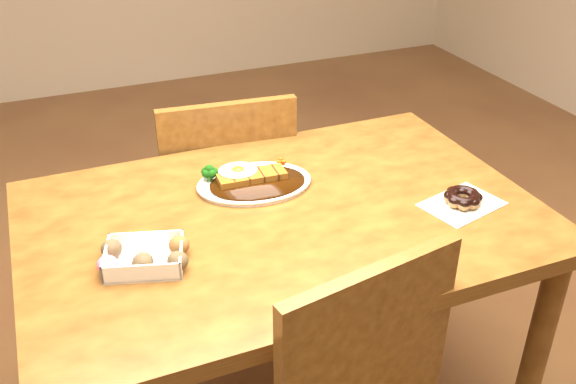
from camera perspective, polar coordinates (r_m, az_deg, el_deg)
name	(u,v)px	position (r m, az deg, el deg)	size (l,w,h in m)	color
table	(283,247)	(1.57, -0.45, -4.89)	(1.20, 0.80, 0.75)	#532C10
chair_far	(224,202)	(2.09, -5.67, -0.88)	(0.46, 0.46, 0.87)	#532C10
katsu_curry_plate	(252,181)	(1.62, -3.22, 1.02)	(0.31, 0.24, 0.06)	white
donut_box	(144,256)	(1.36, -12.66, -5.55)	(0.19, 0.16, 0.05)	white
pon_de_ring	(463,198)	(1.59, 15.28, -0.52)	(0.21, 0.17, 0.04)	silver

